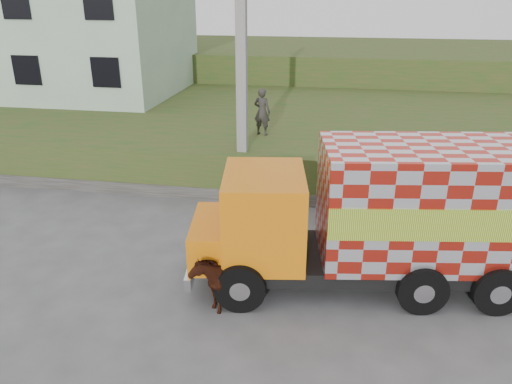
% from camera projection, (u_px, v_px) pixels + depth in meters
% --- Properties ---
extents(ground, '(120.00, 120.00, 0.00)m').
position_uv_depth(ground, '(246.00, 270.00, 11.87)').
color(ground, '#474749').
rests_on(ground, ground).
extents(embankment, '(40.00, 12.00, 1.50)m').
position_uv_depth(embankment, '(292.00, 131.00, 20.71)').
color(embankment, '#254C19').
rests_on(embankment, ground).
extents(embankment_far, '(40.00, 12.00, 3.00)m').
position_uv_depth(embankment_far, '(313.00, 70.00, 31.37)').
color(embankment_far, '#254C19').
rests_on(embankment_far, ground).
extents(retaining_strip, '(16.00, 0.50, 0.40)m').
position_uv_depth(retaining_strip, '(210.00, 192.00, 15.95)').
color(retaining_strip, '#595651').
rests_on(retaining_strip, ground).
extents(building, '(10.00, 8.00, 6.00)m').
position_uv_depth(building, '(72.00, 28.00, 23.80)').
color(building, '#AAC6A9').
rests_on(building, embankment).
extents(utility_pole, '(1.20, 0.30, 8.00)m').
position_uv_depth(utility_pole, '(242.00, 67.00, 14.69)').
color(utility_pole, gray).
rests_on(utility_pole, ground).
extents(cargo_truck, '(7.52, 3.45, 3.24)m').
position_uv_depth(cargo_truck, '(377.00, 216.00, 10.77)').
color(cargo_truck, black).
rests_on(cargo_truck, ground).
extents(cow, '(0.82, 1.60, 1.31)m').
position_uv_depth(cow, '(217.00, 273.00, 10.52)').
color(cow, '#341E0D').
rests_on(cow, ground).
extents(pedestrian, '(0.67, 0.52, 1.62)m').
position_uv_depth(pedestrian, '(262.00, 112.00, 17.11)').
color(pedestrian, '#292624').
rests_on(pedestrian, embankment).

